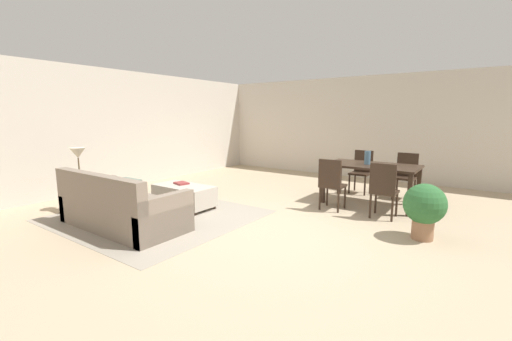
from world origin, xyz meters
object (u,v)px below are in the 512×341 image
dining_chair_far_right (406,173)px  vase_centerpiece (367,158)px  ottoman_table (184,195)px  table_lamp (78,154)px  dining_table (371,169)px  dining_chair_far_left (362,169)px  dining_chair_near_left (331,182)px  potted_plant (424,207)px  side_table (81,185)px  couch (121,209)px  book_on_ottoman (181,183)px  dining_chair_near_right (384,187)px

dining_chair_far_right → vase_centerpiece: bearing=-120.4°
ottoman_table → table_lamp: size_ratio=2.17×
dining_table → dining_chair_far_left: bearing=117.3°
ottoman_table → dining_chair_near_left: 2.66m
table_lamp → vase_centerpiece: bearing=41.1°
potted_plant → ottoman_table: bearing=-168.4°
dining_chair_near_left → dining_chair_far_right: (0.88, 1.70, 0.00)m
side_table → vase_centerpiece: (3.91, 3.41, 0.42)m
ottoman_table → table_lamp: 1.93m
vase_centerpiece → table_lamp: bearing=-138.9°
couch → dining_chair_near_left: size_ratio=2.24×
potted_plant → dining_chair_far_right: bearing=106.8°
ottoman_table → side_table: side_table is taller
potted_plant → book_on_ottoman: bearing=-169.7°
ottoman_table → book_on_ottoman: bearing=154.8°
dining_chair_near_right → potted_plant: dining_chair_near_right is taller
side_table → potted_plant: potted_plant is taller
side_table → table_lamp: bearing=26.6°
dining_chair_far_right → potted_plant: dining_chair_far_right is taller
dining_chair_far_right → potted_plant: bearing=-73.2°
couch → dining_table: bearing=53.0°
dining_table → dining_chair_near_right: bearing=-61.4°
dining_chair_near_left → dining_chair_far_left: size_ratio=1.00×
book_on_ottoman → dining_chair_near_left: bearing=29.0°
table_lamp → dining_chair_far_right: 6.19m
ottoman_table → side_table: 1.78m
side_table → dining_chair_near_left: bearing=36.1°
table_lamp → side_table: bearing=-153.4°
table_lamp → dining_chair_far_right: size_ratio=0.57×
dining_chair_far_left → dining_chair_far_right: (0.89, -0.00, 0.00)m
dining_chair_far_right → potted_plant: 2.41m
table_lamp → book_on_ottoman: (1.16, 1.27, -0.58)m
couch → dining_chair_near_right: size_ratio=2.24×
dining_table → dining_chair_far_right: size_ratio=1.81×
dining_chair_near_right → dining_chair_far_left: (-0.89, 1.68, 0.00)m
dining_chair_near_left → vase_centerpiece: bearing=66.1°
ottoman_table → potted_plant: potted_plant is taller
dining_table → couch: bearing=-127.0°
dining_chair_near_right → side_table: bearing=-149.4°
dining_chair_near_right → potted_plant: (0.70, -0.63, -0.07)m
book_on_ottoman → potted_plant: bearing=10.3°
vase_centerpiece → book_on_ottoman: 3.52m
vase_centerpiece → side_table: bearing=-138.9°
dining_chair_near_left → book_on_ottoman: 2.73m
ottoman_table → table_lamp: (-1.29, -1.21, 0.77)m
side_table → table_lamp: 0.54m
dining_table → potted_plant: bearing=-51.6°
table_lamp → ottoman_table: bearing=43.0°
dining_chair_near_left → dining_chair_near_right: size_ratio=1.00×
table_lamp → dining_chair_far_left: table_lamp is taller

